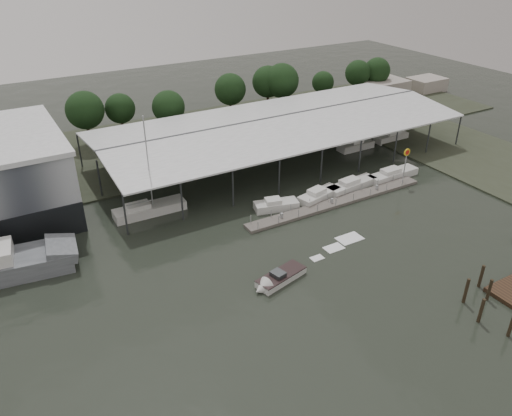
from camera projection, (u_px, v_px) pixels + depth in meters
ground at (285, 275)px, 53.39m from camera, size 200.00×200.00×0.00m
land_strip_far at (150, 148)px, 85.16m from camera, size 140.00×30.00×0.30m
land_strip_east at (484, 159)px, 80.80m from camera, size 20.00×60.00×0.30m
covered_boat_shed at (279, 120)px, 79.17m from camera, size 58.24×24.00×6.96m
floating_dock at (337, 202)px, 67.49m from camera, size 28.00×2.00×1.40m
shell_fuel_sign at (406, 159)px, 71.00m from camera, size 1.10×0.18×5.55m
distant_commercial_buildings at (396, 87)px, 112.44m from camera, size 22.00×8.00×4.00m
white_sailboat at (149, 209)px, 64.82m from camera, size 9.39×2.84×13.39m
speedboat_underway at (277, 279)px, 52.08m from camera, size 17.28×5.81×2.00m
moored_cruiser_0 at (276, 205)px, 65.95m from camera, size 6.16×3.60×1.70m
moored_cruiser_1 at (319, 195)px, 68.48m from camera, size 7.13×3.65×1.70m
moored_cruiser_2 at (351, 185)px, 71.21m from camera, size 8.49×3.10×1.70m
moored_cruiser_3 at (392, 174)px, 74.38m from camera, size 8.60×2.48×1.70m
mooring_pilings at (492, 302)px, 47.86m from camera, size 4.86×6.72×3.44m
horizon_tree_line at (250, 88)px, 96.55m from camera, size 68.80×10.31×10.14m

